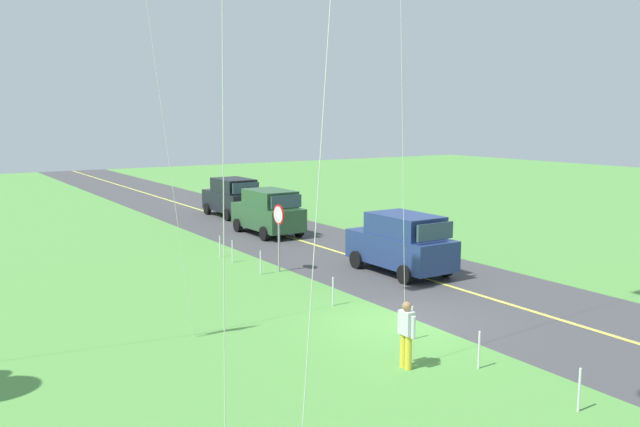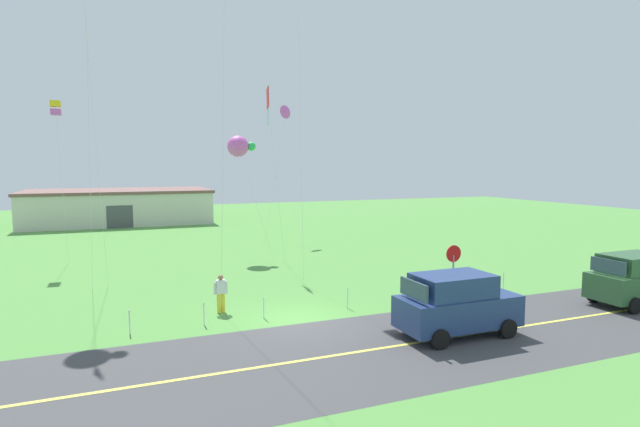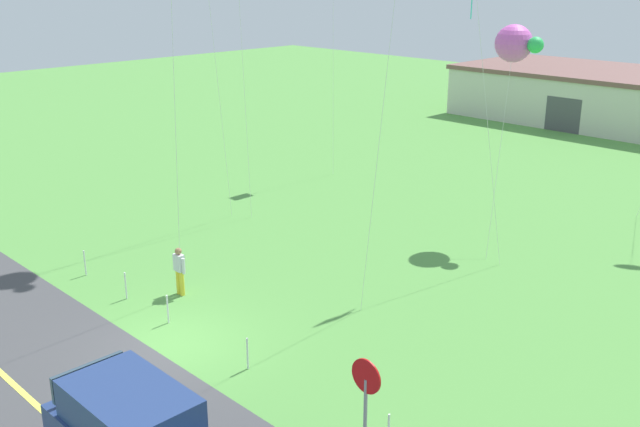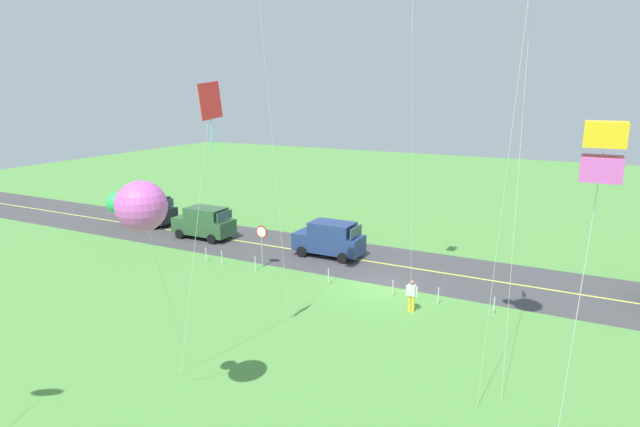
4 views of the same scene
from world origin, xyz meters
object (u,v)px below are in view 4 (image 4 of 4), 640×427
Objects in this scene: stop_sign at (262,238)px; kite_yellow_high at (603,153)px; kite_blue_mid at (210,107)px; kite_purple_back at (139,206)px; car_suv_foreground at (330,239)px; car_parked_east_far at (149,210)px; car_parked_east_near at (204,222)px; person_adult_near at (412,295)px.

kite_yellow_high reaches higher than stop_sign.
kite_purple_back is at bearing 100.98° from kite_blue_mid.
car_suv_foreground and car_parked_east_far have the same top height.
kite_blue_mid reaches higher than car_parked_east_far.
car_suv_foreground is 17.15m from kite_blue_mid.
car_parked_east_far is 1.72× the size of stop_sign.
car_parked_east_far is at bearing -39.07° from kite_blue_mid.
kite_purple_back reaches higher than car_parked_east_near.
car_parked_east_near is (9.80, 0.33, 0.00)m from car_suv_foreground.
car_parked_east_far is 0.44× the size of kite_yellow_high.
stop_sign is (-7.14, 3.41, 0.65)m from car_parked_east_near.
car_parked_east_near is 7.93m from stop_sign.
kite_yellow_high reaches higher than car_suv_foreground.
kite_purple_back is at bearing 25.16° from person_adult_near.
kite_purple_back is (-6.12, 14.98, 5.53)m from stop_sign.
kite_yellow_high is (-11.67, 5.57, -0.33)m from kite_blue_mid.
car_suv_foreground is 9.41m from person_adult_near.
car_parked_east_far is 2.75× the size of person_adult_near.
kite_purple_back is (-0.81, 4.17, -2.50)m from kite_blue_mid.
car_parked_east_near is at bearing -48.81° from kite_blue_mid.
stop_sign is 1.60× the size of person_adult_near.
stop_sign is at bearing -63.86° from kite_blue_mid.
stop_sign reaches higher than car_suv_foreground.
stop_sign reaches higher than car_parked_east_near.
car_parked_east_far is at bearing -64.07° from person_adult_near.
person_adult_near is (-9.94, 2.22, -0.94)m from stop_sign.
kite_yellow_high reaches higher than car_parked_east_near.
kite_yellow_high is at bearing 145.63° from car_parked_east_far.
kite_blue_mid reaches higher than stop_sign.
car_parked_east_far reaches higher than person_adult_near.
kite_purple_back is (10.86, -1.40, -2.17)m from kite_yellow_high.
kite_blue_mid is (-18.83, 15.29, 8.68)m from car_parked_east_far.
kite_blue_mid reaches higher than car_parked_east_near.
kite_purple_back reaches higher than car_suv_foreground.
person_adult_near is at bearing -63.60° from kite_yellow_high.
stop_sign is 10.23m from person_adult_near.
person_adult_near is 0.20× the size of kite_purple_back.
car_parked_east_near is at bearing -25.51° from stop_sign.
kite_yellow_high is (-7.03, 14.17, 8.63)m from person_adult_near.
stop_sign is 0.26× the size of kite_yellow_high.
kite_yellow_high is 11.16m from kite_purple_back.
kite_blue_mid is 1.33× the size of kite_purple_back.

